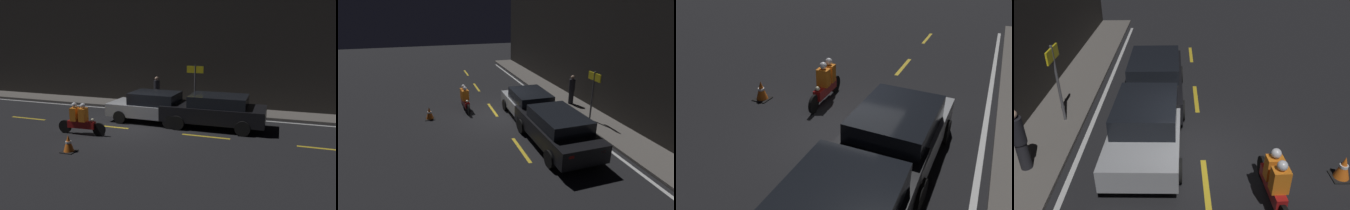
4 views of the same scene
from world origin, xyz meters
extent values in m
plane|color=black|center=(0.00, 0.00, 0.00)|extent=(56.00, 56.00, 0.00)
cube|color=gold|center=(-10.00, 0.00, 0.00)|extent=(2.00, 0.14, 0.01)
cube|color=gold|center=(-5.50, 0.00, 0.00)|extent=(2.00, 0.14, 0.01)
cube|color=gold|center=(-1.00, 0.00, 0.00)|extent=(2.00, 0.14, 0.01)
cube|color=silver|center=(0.00, 3.33, 0.00)|extent=(25.20, 0.14, 0.01)
cube|color=#9EA0A5|center=(0.50, 1.50, 0.59)|extent=(4.06, 1.90, 0.58)
cube|color=black|center=(0.70, 1.49, 1.16)|extent=(2.25, 1.67, 0.54)
cube|color=red|center=(2.46, 0.86, 0.74)|extent=(0.07, 0.20, 0.10)
cube|color=red|center=(2.49, 2.03, 0.74)|extent=(0.07, 0.20, 0.10)
cylinder|color=black|center=(-0.77, 0.66, 0.30)|extent=(0.61, 0.20, 0.61)
cylinder|color=black|center=(-0.72, 2.41, 0.30)|extent=(0.61, 0.20, 0.61)
cylinder|color=black|center=(1.72, 0.59, 0.30)|extent=(0.61, 0.20, 0.61)
cylinder|color=black|center=(1.77, 2.34, 0.30)|extent=(0.61, 0.20, 0.61)
cylinder|color=black|center=(2.10, 0.53, 0.32)|extent=(0.64, 0.18, 0.64)
cylinder|color=black|center=(2.09, 2.34, 0.32)|extent=(0.64, 0.18, 0.64)
cylinder|color=black|center=(-0.66, -1.37, 0.28)|extent=(0.57, 0.10, 0.56)
cylinder|color=black|center=(-2.25, -1.44, 0.28)|extent=(0.57, 0.12, 0.56)
cube|color=maroon|center=(-1.45, -1.41, 0.43)|extent=(1.23, 0.29, 0.30)
sphere|color=#F2EABF|center=(-0.94, -1.39, 0.66)|extent=(0.14, 0.14, 0.14)
cube|color=orange|center=(-1.36, -1.40, 0.86)|extent=(0.30, 0.37, 0.55)
sphere|color=silver|center=(-1.36, -1.40, 1.24)|extent=(0.22, 0.22, 0.22)
cube|color=orange|center=(-1.75, -1.42, 0.86)|extent=(0.30, 0.37, 0.55)
sphere|color=silver|center=(-1.75, -1.42, 1.24)|extent=(0.22, 0.22, 0.22)
cube|color=black|center=(-0.73, -3.33, 0.01)|extent=(0.48, 0.48, 0.03)
cone|color=orange|center=(-0.73, -3.33, 0.33)|extent=(0.37, 0.37, 0.60)
cylinder|color=white|center=(-0.73, -3.33, 0.36)|extent=(0.20, 0.20, 0.07)
camera|label=1|loc=(6.24, -12.63, 4.15)|focal=35.00mm
camera|label=2|loc=(12.01, -3.27, 5.31)|focal=28.00mm
camera|label=3|loc=(6.75, 3.04, 4.71)|focal=35.00mm
camera|label=4|loc=(-6.84, 0.67, 5.46)|focal=35.00mm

